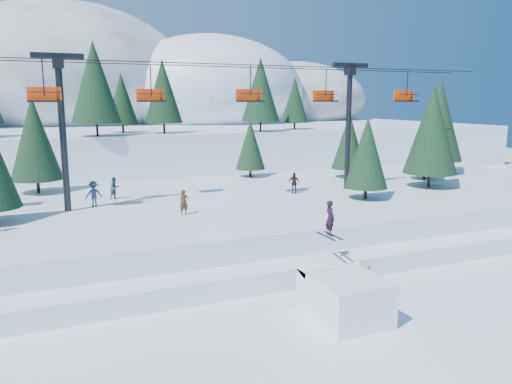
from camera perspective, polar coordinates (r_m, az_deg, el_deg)
name	(u,v)px	position (r m, az deg, el deg)	size (l,w,h in m)	color
ground	(321,335)	(22.15, 7.42, -15.94)	(160.00, 160.00, 0.00)	white
mid_shelf	(198,217)	(37.46, -6.67, -2.85)	(70.00, 22.00, 2.50)	white
berm	(249,266)	(28.56, -0.82, -8.48)	(70.00, 6.00, 1.10)	white
mountain_ridge	(73,102)	(90.49, -20.23, 9.68)	(119.00, 61.06, 26.46)	white
jump_kicker	(343,294)	(23.48, 9.97, -11.40)	(3.00, 4.28, 5.19)	white
chairlift	(216,107)	(37.01, -4.54, 9.64)	(46.00, 3.21, 10.28)	black
conifer_stand	(205,139)	(37.45, -5.80, 6.10)	(64.59, 17.10, 9.68)	black
distant_skiers	(182,190)	(36.89, -8.50, 0.26)	(31.37, 8.22, 1.86)	#28314D
banner_near	(345,274)	(27.74, 10.16, -9.25)	(2.80, 0.62, 0.90)	black
banner_far	(391,254)	(31.95, 15.16, -6.80)	(2.86, 0.20, 0.90)	black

